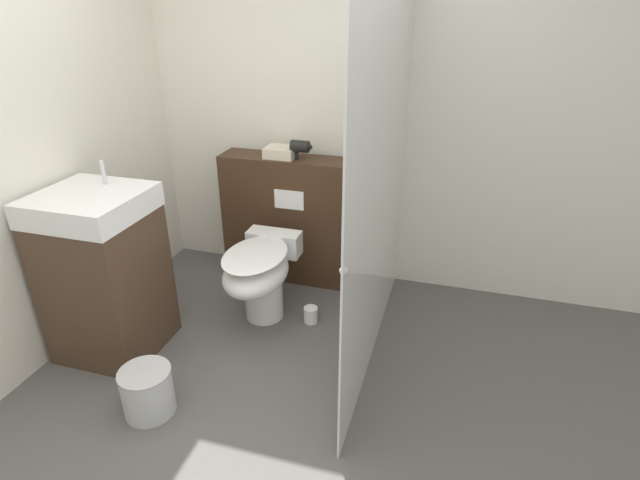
{
  "coord_description": "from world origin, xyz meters",
  "views": [
    {
      "loc": [
        0.94,
        -1.58,
        1.99
      ],
      "look_at": [
        0.15,
        1.12,
        0.63
      ],
      "focal_mm": 28.0,
      "sensor_mm": 36.0,
      "label": 1
    }
  ],
  "objects_px": {
    "toilet": "(260,274)",
    "hair_drier": "(301,147)",
    "waste_bin": "(148,391)",
    "sink_vanity": "(105,274)"
  },
  "relations": [
    {
      "from": "toilet",
      "to": "hair_drier",
      "type": "xyz_separation_m",
      "value": [
        0.1,
        0.6,
        0.71
      ]
    },
    {
      "from": "hair_drier",
      "to": "waste_bin",
      "type": "distance_m",
      "value": 1.85
    },
    {
      "from": "waste_bin",
      "to": "sink_vanity",
      "type": "bearing_deg",
      "value": 139.62
    },
    {
      "from": "toilet",
      "to": "hair_drier",
      "type": "distance_m",
      "value": 0.93
    },
    {
      "from": "hair_drier",
      "to": "sink_vanity",
      "type": "bearing_deg",
      "value": -127.72
    },
    {
      "from": "toilet",
      "to": "hair_drier",
      "type": "relative_size",
      "value": 4.4
    },
    {
      "from": "toilet",
      "to": "waste_bin",
      "type": "relative_size",
      "value": 2.55
    },
    {
      "from": "toilet",
      "to": "sink_vanity",
      "type": "bearing_deg",
      "value": -145.75
    },
    {
      "from": "sink_vanity",
      "to": "hair_drier",
      "type": "relative_size",
      "value": 7.41
    },
    {
      "from": "toilet",
      "to": "sink_vanity",
      "type": "height_order",
      "value": "sink_vanity"
    }
  ]
}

